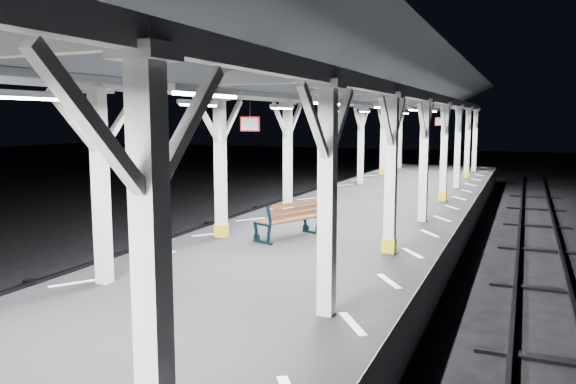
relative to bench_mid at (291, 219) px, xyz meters
The scene contains 8 objects.
ground 2.96m from the bench_mid, 80.17° to the right, with size 120.00×120.00×0.00m, color black.
platform 2.74m from the bench_mid, 80.17° to the right, with size 6.00×50.00×1.00m, color black.
hazard_stripes_left 3.26m from the bench_mid, 128.56° to the right, with size 1.00×48.00×0.01m, color silver.
hazard_stripes_right 3.87m from the bench_mid, 41.17° to the right, with size 1.00×48.00×0.01m, color silver.
track_left 5.40m from the bench_mid, 151.04° to the right, with size 2.20×60.00×0.16m.
track_right 6.16m from the bench_mid, 24.91° to the right, with size 2.20×60.00×0.16m.
canopy 4.02m from the bench_mid, 80.23° to the right, with size 5.40×49.00×4.65m.
bench_mid is the anchor object (origin of this frame).
Camera 1 is at (4.52, -9.34, 3.79)m, focal length 35.00 mm.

